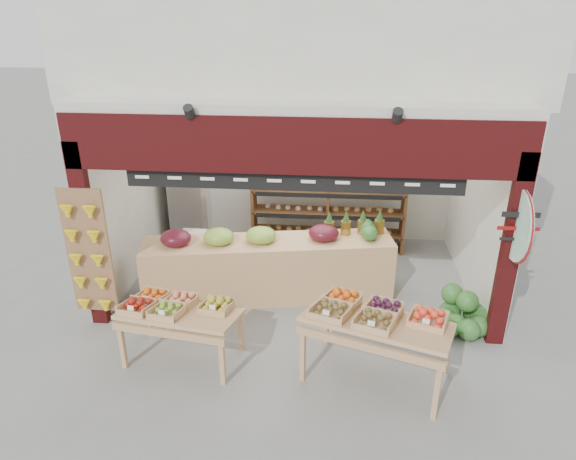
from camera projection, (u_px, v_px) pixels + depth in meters
The scene contains 11 objects.
ground at pixel (297, 292), 8.16m from camera, with size 60.00×60.00×0.00m, color slate.
shop_structure at pixel (306, 23), 8.05m from camera, with size 6.36×5.12×5.40m.
banana_board at pixel (88, 255), 6.86m from camera, with size 0.60×0.15×1.80m.
gift_sign at pixel (518, 225), 6.18m from camera, with size 0.04×0.93×0.92m.
back_shelving at pixel (328, 193), 9.22m from camera, with size 2.77×0.45×1.73m.
refrigerator at pixel (190, 195), 9.65m from camera, with size 0.71×0.71×1.83m, color silver.
cardboard_stack at pixel (207, 257), 8.72m from camera, with size 1.00×0.73×0.72m.
mid_counter at pixel (268, 266), 7.86m from camera, with size 3.84×1.38×1.17m.
display_table_left at pixel (174, 309), 6.39m from camera, with size 1.54×1.01×0.93m.
display_table_right at pixel (374, 317), 6.02m from camera, with size 1.90×1.43×1.07m.
watermelon_pile at pixel (462, 316), 7.15m from camera, with size 0.83×0.77×0.59m.
Camera 1 is at (0.49, -7.05, 4.19)m, focal length 32.00 mm.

